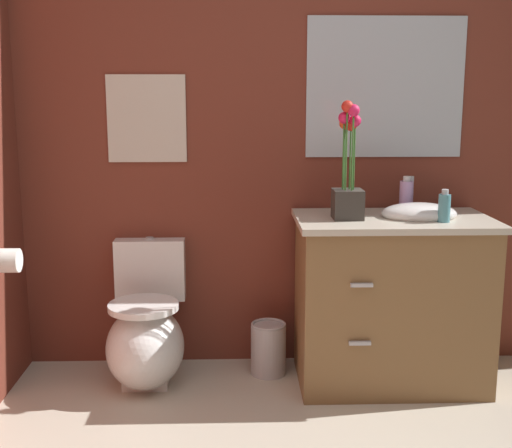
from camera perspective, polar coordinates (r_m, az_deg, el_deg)
wall_back at (r=3.49m, az=6.52°, el=8.22°), size 4.36×0.05×2.50m
toilet at (r=3.39m, az=-9.36°, el=-9.38°), size 0.38×0.59×0.69m
vanity_cabinet at (r=3.36m, az=11.50°, el=-6.27°), size 0.94×0.56×1.02m
flower_vase at (r=3.17m, az=7.88°, el=3.78°), size 0.14×0.14×0.55m
soap_bottle at (r=3.39m, az=12.72°, el=2.33°), size 0.07×0.07×0.18m
lotion_bottle at (r=3.20m, az=15.80°, el=1.38°), size 0.06×0.06×0.15m
trash_bin at (r=3.48m, az=1.06°, el=-10.57°), size 0.18×0.18×0.27m
wall_poster at (r=3.45m, az=-9.34°, el=8.88°), size 0.40×0.01×0.44m
wall_mirror at (r=3.50m, az=10.99°, el=11.38°), size 0.80×0.01×0.70m
toilet_paper_roll at (r=3.21m, az=-20.52°, el=-2.94°), size 0.11×0.11×0.11m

